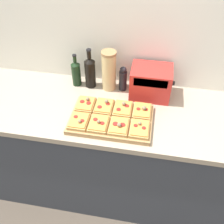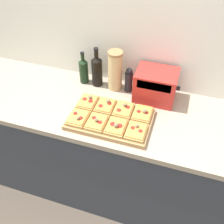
{
  "view_description": "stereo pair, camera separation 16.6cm",
  "coord_description": "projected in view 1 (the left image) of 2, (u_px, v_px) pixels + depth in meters",
  "views": [
    {
      "loc": [
        0.17,
        -0.97,
        2.1
      ],
      "look_at": [
        -0.05,
        0.23,
        0.98
      ],
      "focal_mm": 42.0,
      "sensor_mm": 36.0,
      "label": 1
    },
    {
      "loc": [
        0.33,
        -0.93,
        2.1
      ],
      "look_at": [
        -0.05,
        0.23,
        0.98
      ],
      "focal_mm": 42.0,
      "sensor_mm": 36.0,
      "label": 2
    }
  ],
  "objects": [
    {
      "name": "toaster_oven",
      "position": [
        151.0,
        82.0,
        1.8
      ],
      "size": [
        0.3,
        0.21,
        0.22
      ],
      "color": "red",
      "rests_on": "kitchen_counter"
    },
    {
      "name": "pizza_slice_back_midleft",
      "position": [
        104.0,
        106.0,
        1.71
      ],
      "size": [
        0.11,
        0.15,
        0.05
      ],
      "color": "tan",
      "rests_on": "cutting_board"
    },
    {
      "name": "wine_bottle",
      "position": [
        90.0,
        72.0,
        1.86
      ],
      "size": [
        0.08,
        0.08,
        0.3
      ],
      "color": "black",
      "rests_on": "kitchen_counter"
    },
    {
      "name": "pepper_mill",
      "position": [
        123.0,
        79.0,
        1.85
      ],
      "size": [
        0.06,
        0.06,
        0.19
      ],
      "color": "black",
      "rests_on": "kitchen_counter"
    },
    {
      "name": "pizza_slice_front_right",
      "position": [
        140.0,
        129.0,
        1.56
      ],
      "size": [
        0.11,
        0.15,
        0.05
      ],
      "color": "tan",
      "rests_on": "cutting_board"
    },
    {
      "name": "pizza_slice_front_left",
      "position": [
        79.0,
        121.0,
        1.61
      ],
      "size": [
        0.11,
        0.15,
        0.05
      ],
      "color": "tan",
      "rests_on": "cutting_board"
    },
    {
      "name": "cutting_board",
      "position": [
        111.0,
        119.0,
        1.66
      ],
      "size": [
        0.52,
        0.34,
        0.03
      ],
      "primitive_type": "cube",
      "color": "#A37A4C",
      "rests_on": "kitchen_counter"
    },
    {
      "name": "pizza_slice_back_left",
      "position": [
        86.0,
        104.0,
        1.72
      ],
      "size": [
        0.11,
        0.15,
        0.05
      ],
      "color": "tan",
      "rests_on": "cutting_board"
    },
    {
      "name": "pizza_slice_front_midleft",
      "position": [
        99.0,
        124.0,
        1.59
      ],
      "size": [
        0.11,
        0.15,
        0.05
      ],
      "color": "tan",
      "rests_on": "cutting_board"
    },
    {
      "name": "wall_back",
      "position": [
        130.0,
        41.0,
        1.79
      ],
      "size": [
        6.0,
        0.06,
        2.5
      ],
      "color": "silver",
      "rests_on": "ground_plane"
    },
    {
      "name": "olive_oil_bottle",
      "position": [
        76.0,
        73.0,
        1.89
      ],
      "size": [
        0.07,
        0.07,
        0.25
      ],
      "color": "black",
      "rests_on": "kitchen_counter"
    },
    {
      "name": "pizza_slice_back_right",
      "position": [
        142.0,
        111.0,
        1.67
      ],
      "size": [
        0.11,
        0.15,
        0.05
      ],
      "color": "tan",
      "rests_on": "cutting_board"
    },
    {
      "name": "pizza_slice_back_midright",
      "position": [
        123.0,
        109.0,
        1.69
      ],
      "size": [
        0.11,
        0.15,
        0.05
      ],
      "color": "tan",
      "rests_on": "cutting_board"
    },
    {
      "name": "pizza_slice_front_midright",
      "position": [
        119.0,
        126.0,
        1.57
      ],
      "size": [
        0.11,
        0.15,
        0.05
      ],
      "color": "tan",
      "rests_on": "cutting_board"
    },
    {
      "name": "grain_jar_tall",
      "position": [
        109.0,
        71.0,
        1.83
      ],
      "size": [
        0.1,
        0.1,
        0.3
      ],
      "color": "tan",
      "rests_on": "kitchen_counter"
    },
    {
      "name": "kitchen_counter",
      "position": [
        120.0,
        153.0,
        2.07
      ],
      "size": [
        2.63,
        0.67,
        0.93
      ],
      "color": "#333842",
      "rests_on": "ground_plane"
    },
    {
      "name": "ground_plane",
      "position": [
        113.0,
        219.0,
        2.15
      ],
      "size": [
        12.0,
        12.0,
        0.0
      ],
      "primitive_type": "plane",
      "color": "#4C4238"
    }
  ]
}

